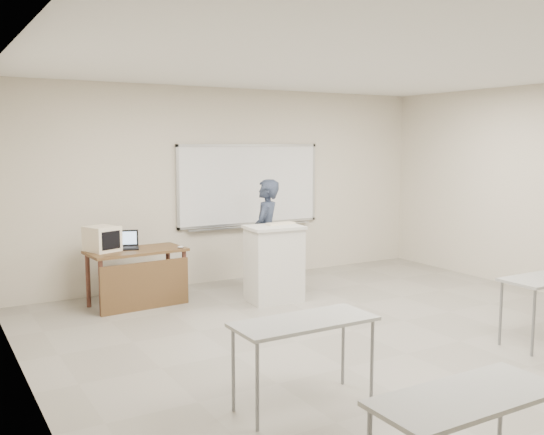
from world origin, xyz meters
TOP-DOWN VIEW (x-y plane):
  - floor at (0.00, 0.00)m, footprint 7.00×8.00m
  - whiteboard at (0.30, 3.97)m, footprint 2.48×0.10m
  - student_desks at (-0.00, -1.35)m, footprint 4.40×2.20m
  - instructor_desk at (-1.80, 3.15)m, footprint 1.27×0.64m
  - podium at (-0.12, 2.50)m, footprint 0.74×0.54m
  - crt_monitor at (-2.22, 3.39)m, footprint 0.36×0.41m
  - laptop at (-1.90, 3.41)m, footprint 0.32×0.30m
  - mouse at (-1.25, 3.06)m, footprint 0.10×0.07m
  - keyboard at (0.03, 2.58)m, footprint 0.43×0.17m
  - presenter at (0.12, 3.14)m, footprint 0.70×0.70m

SIDE VIEW (x-z plane):
  - floor at x=0.00m, z-range -0.01..0.00m
  - instructor_desk at x=-1.80m, z-range 0.14..0.89m
  - podium at x=-0.12m, z-range 0.00..1.05m
  - student_desks at x=0.00m, z-range 0.31..1.04m
  - mouse at x=-1.25m, z-range 0.75..0.79m
  - laptop at x=-1.90m, z-range 0.69..0.92m
  - presenter at x=0.12m, z-range 0.00..1.63m
  - crt_monitor at x=-2.22m, z-range 0.74..1.08m
  - keyboard at x=0.03m, z-range 1.04..1.07m
  - whiteboard at x=0.30m, z-range 0.83..2.14m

